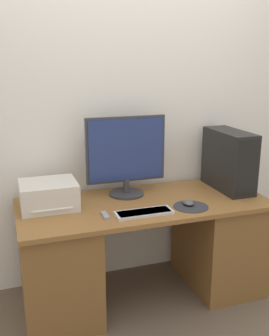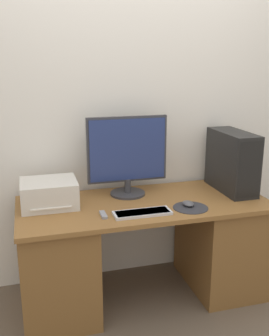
# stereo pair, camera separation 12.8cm
# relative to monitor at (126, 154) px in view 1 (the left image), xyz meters

# --- Properties ---
(ground_plane) EXTENTS (12.00, 12.00, 0.00)m
(ground_plane) POSITION_rel_monitor_xyz_m (0.07, -0.54, -1.01)
(ground_plane) COLOR brown
(wall_back) EXTENTS (6.40, 0.05, 2.70)m
(wall_back) POSITION_rel_monitor_xyz_m (0.07, 0.23, 0.34)
(wall_back) COLOR white
(wall_back) RESTS_ON ground_plane
(desk) EXTENTS (1.68, 0.71, 0.71)m
(desk) POSITION_rel_monitor_xyz_m (0.07, -0.18, -0.64)
(desk) COLOR brown
(desk) RESTS_ON ground_plane
(monitor) EXTENTS (0.56, 0.25, 0.56)m
(monitor) POSITION_rel_monitor_xyz_m (0.00, 0.00, 0.00)
(monitor) COLOR #333338
(monitor) RESTS_ON desk
(keyboard) EXTENTS (0.36, 0.13, 0.02)m
(keyboard) POSITION_rel_monitor_xyz_m (-0.01, -0.39, -0.29)
(keyboard) COLOR silver
(keyboard) RESTS_ON desk
(mousepad) EXTENTS (0.23, 0.23, 0.00)m
(mousepad) POSITION_rel_monitor_xyz_m (0.32, -0.37, -0.29)
(mousepad) COLOR #2D2D33
(mousepad) RESTS_ON desk
(mouse) EXTENTS (0.07, 0.10, 0.03)m
(mouse) POSITION_rel_monitor_xyz_m (0.32, -0.34, -0.28)
(mouse) COLOR #4C4C51
(mouse) RESTS_ON mousepad
(computer_tower) EXTENTS (0.19, 0.47, 0.43)m
(computer_tower) POSITION_rel_monitor_xyz_m (0.75, -0.11, -0.08)
(computer_tower) COLOR black
(computer_tower) RESTS_ON desk
(printer) EXTENTS (0.36, 0.32, 0.17)m
(printer) POSITION_rel_monitor_xyz_m (-0.55, -0.08, -0.21)
(printer) COLOR beige
(printer) RESTS_ON desk
(remote_control) EXTENTS (0.03, 0.11, 0.02)m
(remote_control) POSITION_rel_monitor_xyz_m (-0.25, -0.35, -0.29)
(remote_control) COLOR gray
(remote_control) RESTS_ON desk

